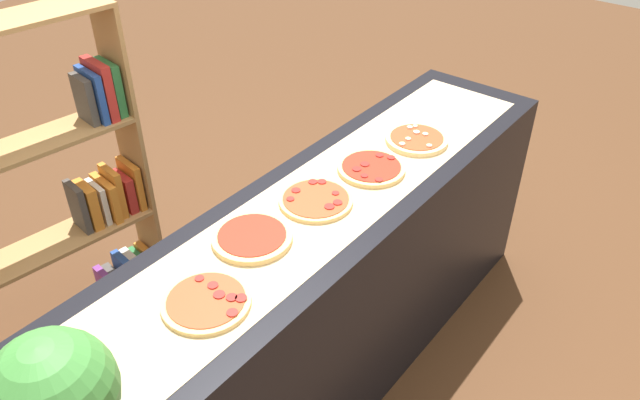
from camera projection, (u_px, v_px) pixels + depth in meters
ground_plane at (320, 375)px, 2.75m from camera, size 12.00×12.00×0.00m
counter at (320, 299)px, 2.47m from camera, size 2.54×0.57×0.93m
parchment_paper at (320, 204)px, 2.20m from camera, size 2.33×0.42×0.00m
pizza_pepperoni_0 at (207, 301)px, 1.80m from camera, size 0.26×0.26×0.02m
pizza_plain_1 at (252, 237)px, 2.03m from camera, size 0.27×0.27×0.02m
pizza_pepperoni_2 at (316, 200)px, 2.21m from camera, size 0.27×0.27×0.02m
pizza_pepperoni_3 at (371, 168)px, 2.37m from camera, size 0.26×0.26×0.03m
pizza_mushroom_4 at (417, 139)px, 2.55m from camera, size 0.26×0.26×0.03m
watermelon at (53, 393)px, 1.37m from camera, size 0.29×0.29×0.29m
bookshelf at (76, 199)px, 2.70m from camera, size 0.87×0.33×1.48m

